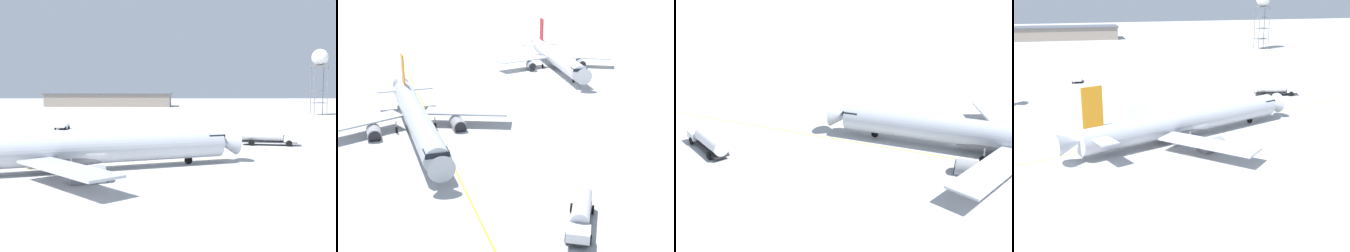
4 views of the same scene
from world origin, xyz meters
TOP-DOWN VIEW (x-y plane):
  - ground_plane at (0.00, 0.00)m, footprint 600.00×600.00m
  - airliner_main at (2.53, -0.74)m, footprint 43.38×32.73m
  - fuel_tanker_truck at (-27.07, -25.63)m, footprint 10.11×4.23m
  - pushback_tug_truck at (16.94, -55.29)m, footprint 3.00×4.72m
  - radar_tower at (-63.86, -108.35)m, footprint 5.88×5.88m
  - terminal_shed at (20.08, -173.66)m, footprint 63.91×21.82m
  - taxiway_centreline at (-1.34, -5.55)m, footprint 145.51×48.88m

SIDE VIEW (x-z plane):
  - ground_plane at x=0.00m, z-range 0.00..0.00m
  - taxiway_centreline at x=-1.34m, z-range 0.00..0.01m
  - pushback_tug_truck at x=16.94m, z-range 0.16..1.46m
  - fuel_tanker_truck at x=-27.07m, z-range 0.15..3.02m
  - airliner_main at x=2.53m, z-range -3.03..8.33m
  - terminal_shed at x=20.08m, z-range 0.02..6.73m
  - radar_tower at x=-63.86m, z-range 7.98..31.62m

